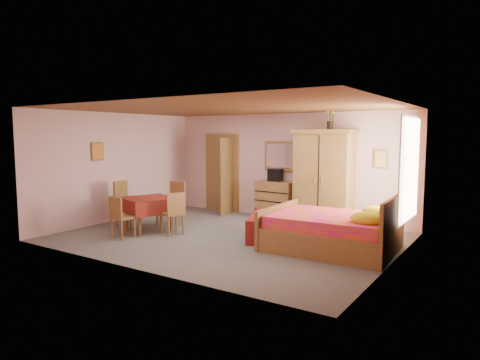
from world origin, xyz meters
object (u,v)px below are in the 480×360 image
Objects in this scene: floor_lamp at (299,186)px; sunflower_vase at (330,118)px; bed at (331,221)px; chair_east at (172,213)px; chest_of_drawers at (276,200)px; wall_mirror at (281,156)px; chair_north at (172,204)px; stereo at (275,175)px; dining_table at (149,214)px; chair_south at (123,217)px; chair_west at (129,204)px; wardrobe at (324,178)px; bench at (264,226)px.

sunflower_vase is at bearing -4.51° from floor_lamp.
bed is 3.30m from chair_east.
wall_mirror reaches higher than chest_of_drawers.
chair_north reaches higher than chest_of_drawers.
stereo is (-0.06, -0.17, -0.46)m from wall_mirror.
dining_table is 0.76m from chair_south.
sunflower_vase reaches higher than chair_south.
chair_south is at bearing 30.69° from chair_west.
sunflower_vase is (0.08, 0.12, 1.36)m from wardrobe.
chest_of_drawers is 3.82m from chair_south.
stereo is 3.08m from bed.
wall_mirror is 0.42× the size of wardrobe.
floor_lamp reaches higher than chair_north.
floor_lamp is 1.90× the size of chair_east.
bench is at bearing 173.79° from bed.
chair_east is (-3.23, -0.68, -0.07)m from bed.
bench is 1.95m from chair_east.
chair_north is (-1.66, -2.19, -1.05)m from wall_mirror.
bench is at bearing -43.81° from chair_east.
bed reaches higher than chair_east.
wall_mirror is 0.92m from floor_lamp.
sunflower_vase is at bearing 5.89° from chest_of_drawers.
chair_west is at bearing -166.73° from bench.
chair_east is (-1.03, -2.86, -1.10)m from wall_mirror.
sunflower_vase is at bearing 113.92° from chair_west.
dining_table is 0.73m from chair_west.
floor_lamp reaches higher than bench.
dining_table is (-1.68, -2.69, -0.11)m from chest_of_drawers.
chair_east is (-0.97, -2.69, -0.64)m from stereo.
bench is 1.57× the size of chair_east.
chair_north reaches higher than chair_south.
stereo is at bearing -175.54° from floor_lamp.
chest_of_drawers is 0.99× the size of chair_north.
chest_of_drawers is 1.87× the size of sunflower_vase.
bed is at bearing -67.03° from sunflower_vase.
bench is 1.36× the size of chair_west.
wall_mirror is at bearing 59.85° from dining_table.
chest_of_drawers is 3.00× the size of stereo.
floor_lamp reaches higher than chair_east.
chest_of_drawers is at bearing 175.63° from wardrobe.
wardrobe is 3.53m from chair_north.
chair_north reaches higher than dining_table.
bed reaches higher than chair_south.
sunflower_vase reaches higher than wall_mirror.
chair_east is (-1.61, -2.74, -0.40)m from floor_lamp.
chair_south is (-2.91, -3.36, -0.67)m from wardrobe.
dining_table is (-2.95, -2.60, -0.73)m from wardrobe.
sunflower_vase is 0.38× the size of bench.
chair_east reaches higher than bench.
sunflower_vase is 0.59× the size of chair_east.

